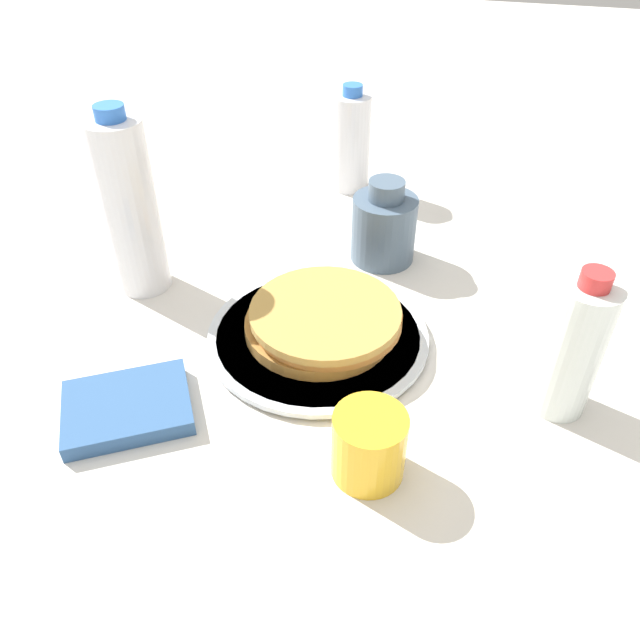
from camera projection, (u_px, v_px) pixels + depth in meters
name	position (u px, v px, depth m)	size (l,w,h in m)	color
ground_plane	(318.00, 340.00, 0.80)	(4.00, 4.00, 0.00)	silver
plate	(320.00, 336.00, 0.79)	(0.28, 0.28, 0.01)	silver
pancake_stack	(323.00, 319.00, 0.78)	(0.20, 0.20, 0.04)	#AE7B38
juice_glass	(369.00, 445.00, 0.61)	(0.07, 0.07, 0.08)	yellow
cream_jug	(384.00, 226.00, 0.91)	(0.09, 0.09, 0.13)	#4C6075
water_bottle_near	(573.00, 348.00, 0.66)	(0.06, 0.06, 0.18)	silver
water_bottle_mid	(130.00, 208.00, 0.82)	(0.07, 0.07, 0.26)	white
water_bottle_far	(351.00, 142.00, 1.07)	(0.07, 0.07, 0.18)	white
napkin	(127.00, 407.00, 0.69)	(0.16, 0.17, 0.02)	#33598C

